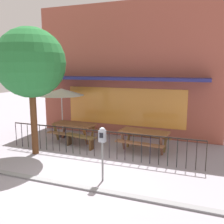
% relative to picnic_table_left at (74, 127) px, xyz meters
% --- Properties ---
extents(ground, '(40.00, 40.00, 0.00)m').
position_rel_picnic_table_left_xyz_m(ground, '(1.70, -3.00, -0.61)').
color(ground, gray).
extents(pub_storefront, '(8.50, 1.49, 5.92)m').
position_rel_picnic_table_left_xyz_m(pub_storefront, '(1.70, 1.84, 2.32)').
color(pub_storefront, brown).
rests_on(pub_storefront, ground).
extents(patio_fence_front, '(7.17, 0.04, 0.97)m').
position_rel_picnic_table_left_xyz_m(patio_fence_front, '(1.70, -1.38, 0.05)').
color(patio_fence_front, black).
rests_on(patio_fence_front, ground).
extents(picnic_table_left, '(1.92, 1.53, 0.79)m').
position_rel_picnic_table_left_xyz_m(picnic_table_left, '(0.00, 0.00, 0.00)').
color(picnic_table_left, brown).
rests_on(picnic_table_left, ground).
extents(picnic_table_right, '(1.93, 1.53, 0.79)m').
position_rel_picnic_table_left_xyz_m(picnic_table_right, '(3.08, -0.18, 0.00)').
color(picnic_table_right, brown).
rests_on(picnic_table_right, ground).
extents(patio_umbrella, '(1.99, 1.99, 2.20)m').
position_rel_picnic_table_left_xyz_m(patio_umbrella, '(-0.83, 0.43, 1.42)').
color(patio_umbrella, black).
rests_on(patio_umbrella, ground).
extents(patio_bench, '(1.44, 0.58, 0.48)m').
position_rel_picnic_table_left_xyz_m(patio_bench, '(0.61, -0.64, -0.26)').
color(patio_bench, brown).
rests_on(patio_bench, ground).
extents(parking_meter_near, '(0.18, 0.17, 1.54)m').
position_rel_picnic_table_left_xyz_m(parking_meter_near, '(2.60, -3.09, 0.57)').
color(parking_meter_near, slate).
rests_on(parking_meter_near, ground).
extents(street_tree, '(2.42, 2.42, 4.48)m').
position_rel_picnic_table_left_xyz_m(street_tree, '(-0.58, -1.86, 2.64)').
color(street_tree, '#522F19').
rests_on(street_tree, ground).
extents(curb_edge, '(11.91, 0.20, 0.11)m').
position_rel_picnic_table_left_xyz_m(curb_edge, '(1.70, -3.67, -0.61)').
color(curb_edge, gray).
rests_on(curb_edge, ground).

